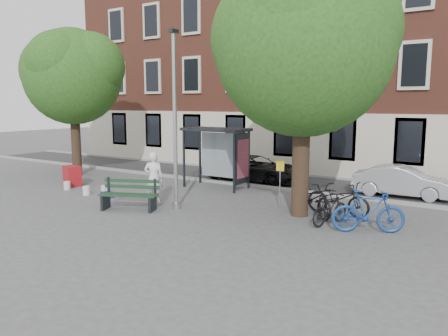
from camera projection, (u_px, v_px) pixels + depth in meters
ground at (176, 209)px, 15.35m from camera, size 90.00×90.00×0.00m
road at (268, 180)px, 21.17m from camera, size 40.00×4.00×0.01m
curb_near at (247, 185)px, 19.50m from camera, size 40.00×0.25×0.12m
curb_far at (285, 173)px, 22.83m from camera, size 40.00×0.25×0.12m
building_row at (317, 45)px, 25.13m from camera, size 30.00×8.00×14.00m
lamppost at (175, 130)px, 14.94m from camera, size 0.28×0.35×6.11m
tree_right at (303, 40)px, 13.53m from camera, size 5.76×5.60×8.20m
tree_left at (71, 72)px, 21.80m from camera, size 5.18×4.86×7.40m
bus_shelter at (225, 144)px, 18.81m from camera, size 2.85×1.45×2.62m
painter at (154, 178)px, 16.01m from camera, size 0.84×0.75×1.93m
bench at (129, 196)px, 15.16m from camera, size 2.09×1.36×1.03m
bike_a at (338, 198)px, 14.42m from camera, size 2.23×0.95×1.14m
bike_b at (368, 212)px, 12.45m from camera, size 2.09×1.46×1.24m
bike_c at (313, 198)px, 14.37m from camera, size 2.27×2.02×1.19m
bike_d at (330, 209)px, 13.27m from camera, size 0.95×1.69×0.98m
car_dark at (255, 169)px, 20.56m from camera, size 4.58×2.33×1.24m
car_silver at (402, 181)px, 17.28m from camera, size 3.77×1.45×1.22m
red_stand at (72, 176)px, 19.56m from camera, size 1.06×0.89×0.90m
blue_crate at (108, 195)px, 17.24m from camera, size 0.66×0.58×0.20m
bucket_a at (67, 186)px, 18.72m from camera, size 0.36×0.36×0.36m
bucket_b at (86, 191)px, 17.63m from camera, size 0.30×0.30×0.36m
bucket_c at (105, 190)px, 17.80m from camera, size 0.29×0.29×0.36m
notice_sign at (280, 174)px, 15.29m from camera, size 0.30×0.04×1.72m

